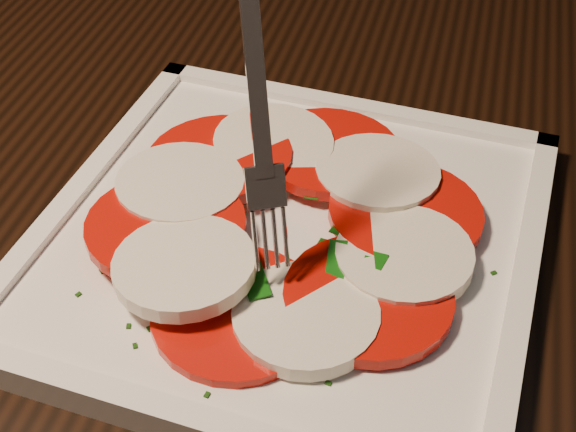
% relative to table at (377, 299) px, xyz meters
% --- Properties ---
extents(table, '(1.22, 0.83, 0.75)m').
position_rel_table_xyz_m(table, '(0.00, 0.00, 0.00)').
color(table, black).
rests_on(table, ground).
extents(plate, '(0.34, 0.34, 0.01)m').
position_rel_table_xyz_m(plate, '(-0.06, -0.06, 0.11)').
color(plate, white).
rests_on(plate, table).
extents(caprese_salad, '(0.26, 0.26, 0.03)m').
position_rel_table_xyz_m(caprese_salad, '(-0.06, -0.06, 0.12)').
color(caprese_salad, red).
rests_on(caprese_salad, plate).
extents(fork, '(0.06, 0.09, 0.19)m').
position_rel_table_xyz_m(fork, '(-0.07, -0.07, 0.23)').
color(fork, white).
rests_on(fork, caprese_salad).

